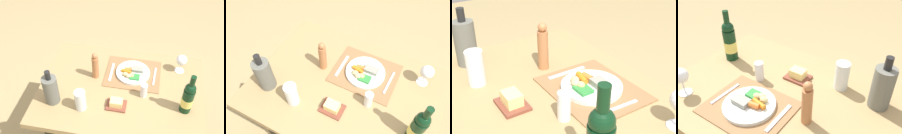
% 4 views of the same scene
% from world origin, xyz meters
% --- Properties ---
extents(dining_table, '(1.14, 0.83, 0.72)m').
position_xyz_m(dining_table, '(0.00, 0.00, 0.62)').
color(dining_table, '#9F8555').
rests_on(dining_table, ground_plane).
extents(placemat, '(0.40, 0.33, 0.01)m').
position_xyz_m(placemat, '(-0.06, -0.15, 0.72)').
color(placemat, olive).
rests_on(placemat, dining_table).
extents(dinner_plate, '(0.25, 0.25, 0.05)m').
position_xyz_m(dinner_plate, '(-0.06, -0.15, 0.74)').
color(dinner_plate, silver).
rests_on(dinner_plate, placemat).
extents(fork, '(0.02, 0.18, 0.00)m').
position_xyz_m(fork, '(-0.22, -0.15, 0.73)').
color(fork, silver).
rests_on(fork, placemat).
extents(knife, '(0.02, 0.18, 0.00)m').
position_xyz_m(knife, '(0.09, -0.13, 0.73)').
color(knife, silver).
rests_on(knife, placemat).
extents(cooler_bottle, '(0.10, 0.10, 0.27)m').
position_xyz_m(cooler_bottle, '(0.43, 0.20, 0.83)').
color(cooler_bottle, '#626258').
rests_on(cooler_bottle, dining_table).
extents(butter_dish, '(0.13, 0.10, 0.06)m').
position_xyz_m(butter_dish, '(0.01, 0.16, 0.74)').
color(butter_dish, brown).
rests_on(butter_dish, dining_table).
extents(wine_bottle, '(0.07, 0.07, 0.30)m').
position_xyz_m(wine_bottle, '(-0.43, 0.11, 0.84)').
color(wine_bottle, black).
rests_on(wine_bottle, dining_table).
extents(water_tumbler, '(0.07, 0.07, 0.15)m').
position_xyz_m(water_tumbler, '(0.23, 0.22, 0.78)').
color(water_tumbler, silver).
rests_on(water_tumbler, dining_table).
extents(salt_shaker, '(0.05, 0.05, 0.11)m').
position_xyz_m(salt_shaker, '(-0.16, 0.04, 0.77)').
color(salt_shaker, white).
rests_on(salt_shaker, dining_table).
extents(pepper_mill, '(0.05, 0.05, 0.22)m').
position_xyz_m(pepper_mill, '(0.20, -0.08, 0.82)').
color(pepper_mill, '#B16F42').
rests_on(pepper_mill, dining_table).
extents(wine_glass, '(0.08, 0.08, 0.15)m').
position_xyz_m(wine_glass, '(-0.40, -0.25, 0.82)').
color(wine_glass, white).
rests_on(wine_glass, dining_table).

